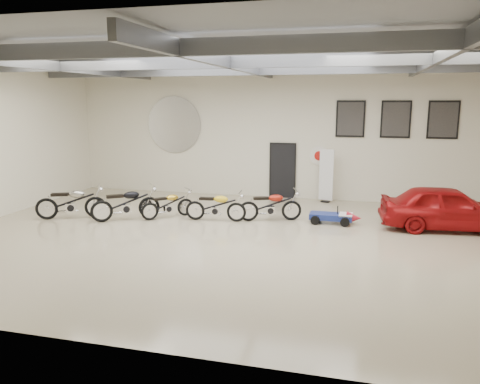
% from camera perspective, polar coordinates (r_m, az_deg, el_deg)
% --- Properties ---
extents(floor, '(16.00, 12.00, 0.01)m').
position_cam_1_polar(floor, '(13.04, -1.32, -5.74)').
color(floor, tan).
rests_on(floor, ground).
extents(ceiling, '(16.00, 12.00, 0.01)m').
position_cam_1_polar(ceiling, '(12.53, -1.43, 16.70)').
color(ceiling, slate).
rests_on(ceiling, back_wall).
extents(back_wall, '(16.00, 0.02, 5.00)m').
position_cam_1_polar(back_wall, '(18.37, 3.77, 7.11)').
color(back_wall, beige).
rests_on(back_wall, floor).
extents(ceiling_beams, '(15.80, 11.80, 0.32)m').
position_cam_1_polar(ceiling_beams, '(12.51, -1.42, 15.56)').
color(ceiling_beams, '#57595F').
rests_on(ceiling_beams, ceiling).
extents(door, '(0.92, 0.08, 2.10)m').
position_cam_1_polar(door, '(18.39, 5.22, 2.55)').
color(door, black).
rests_on(door, back_wall).
extents(logo_plaque, '(2.30, 0.06, 1.16)m').
position_cam_1_polar(logo_plaque, '(19.45, -8.02, 8.14)').
color(logo_plaque, silver).
rests_on(logo_plaque, back_wall).
extents(poster_left, '(1.05, 0.08, 1.35)m').
position_cam_1_polar(poster_left, '(17.98, 13.31, 8.67)').
color(poster_left, black).
rests_on(poster_left, back_wall).
extents(poster_mid, '(1.05, 0.08, 1.35)m').
position_cam_1_polar(poster_mid, '(18.02, 18.46, 8.40)').
color(poster_mid, black).
rests_on(poster_mid, back_wall).
extents(poster_right, '(1.05, 0.08, 1.35)m').
position_cam_1_polar(poster_right, '(18.19, 23.53, 8.07)').
color(poster_right, black).
rests_on(poster_right, back_wall).
extents(oil_sign, '(0.72, 0.10, 0.72)m').
position_cam_1_polar(oil_sign, '(18.14, 9.63, 4.39)').
color(oil_sign, white).
rests_on(oil_sign, back_wall).
extents(banner_stand, '(0.56, 0.32, 1.95)m').
position_cam_1_polar(banner_stand, '(17.77, 10.47, 1.87)').
color(banner_stand, white).
rests_on(banner_stand, floor).
extents(motorcycle_silver, '(2.26, 1.49, 1.13)m').
position_cam_1_polar(motorcycle_silver, '(16.04, -19.92, -1.11)').
color(motorcycle_silver, silver).
rests_on(motorcycle_silver, floor).
extents(motorcycle_black, '(2.11, 1.83, 1.12)m').
position_cam_1_polar(motorcycle_black, '(15.38, -13.77, -1.30)').
color(motorcycle_black, silver).
rests_on(motorcycle_black, floor).
extents(motorcycle_gold, '(1.64, 1.64, 0.92)m').
position_cam_1_polar(motorcycle_gold, '(15.40, -8.80, -1.46)').
color(motorcycle_gold, silver).
rests_on(motorcycle_gold, floor).
extents(motorcycle_yellow, '(1.96, 0.75, 1.00)m').
position_cam_1_polar(motorcycle_yellow, '(14.84, -2.99, -1.67)').
color(motorcycle_yellow, silver).
rests_on(motorcycle_yellow, floor).
extents(motorcycle_red, '(2.07, 1.23, 1.03)m').
position_cam_1_polar(motorcycle_red, '(14.87, 3.70, -1.59)').
color(motorcycle_red, silver).
rests_on(motorcycle_red, floor).
extents(go_kart, '(1.62, 0.76, 0.58)m').
position_cam_1_polar(go_kart, '(14.85, 11.56, -2.70)').
color(go_kart, navy).
rests_on(go_kart, floor).
extents(vintage_car, '(1.94, 4.01, 1.32)m').
position_cam_1_polar(vintage_car, '(15.12, 24.01, -1.77)').
color(vintage_car, '#9C0E10').
rests_on(vintage_car, floor).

